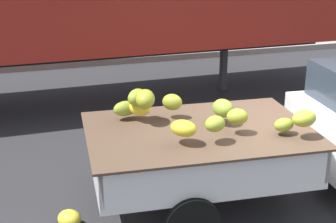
# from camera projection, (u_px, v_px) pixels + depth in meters

# --- Properties ---
(ground) EXTENTS (220.00, 220.00, 0.00)m
(ground) POSITION_uv_depth(u_px,v_px,m) (286.00, 189.00, 6.98)
(ground) COLOR #28282B
(curb_strip) EXTENTS (80.00, 0.80, 0.16)m
(curb_strip) POSITION_uv_depth(u_px,v_px,m) (148.00, 56.00, 13.98)
(curb_strip) COLOR gray
(curb_strip) RESTS_ON ground
(fallen_banana_bunch_near_tailgate) EXTENTS (0.40, 0.39, 0.22)m
(fallen_banana_bunch_near_tailgate) POSITION_uv_depth(u_px,v_px,m) (69.00, 219.00, 6.06)
(fallen_banana_bunch_near_tailgate) COLOR gold
(fallen_banana_bunch_near_tailgate) RESTS_ON ground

